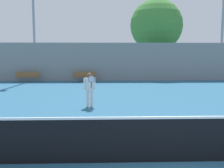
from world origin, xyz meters
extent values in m
plane|color=#285B7A|center=(0.00, 0.00, 0.00)|extent=(100.00, 100.00, 0.00)
cube|color=black|center=(0.00, 0.00, 0.48)|extent=(11.39, 0.03, 0.97)
cube|color=white|center=(0.00, 0.00, 0.99)|extent=(11.39, 0.04, 0.05)
cylinder|color=silver|center=(-2.16, 6.02, 0.38)|extent=(0.14, 0.14, 0.77)
cylinder|color=silver|center=(-1.98, 6.09, 0.38)|extent=(0.14, 0.14, 0.77)
cube|color=white|center=(-2.07, 6.05, 1.03)|extent=(0.39, 0.30, 0.53)
cylinder|color=white|center=(-2.28, 5.98, 1.04)|extent=(0.10, 0.10, 0.51)
cylinder|color=white|center=(-1.86, 6.13, 1.04)|extent=(0.10, 0.10, 0.51)
sphere|color=brown|center=(-2.07, 6.05, 1.42)|extent=(0.19, 0.19, 0.19)
cylinder|color=black|center=(-1.98, 5.79, 1.01)|extent=(0.03, 0.03, 0.22)
torus|color=#28519E|center=(-1.98, 5.79, 1.26)|extent=(0.30, 0.13, 0.31)
cylinder|color=silver|center=(-1.98, 5.79, 1.26)|extent=(0.25, 0.10, 0.27)
cube|color=brown|center=(-3.04, 16.51, 0.42)|extent=(1.96, 0.40, 0.04)
cylinder|color=gray|center=(-3.82, 16.51, 0.20)|extent=(0.06, 0.06, 0.40)
cylinder|color=gray|center=(-2.25, 16.51, 0.20)|extent=(0.06, 0.06, 0.40)
cube|color=brown|center=(-3.04, 16.69, 0.64)|extent=(1.96, 0.04, 0.40)
cube|color=brown|center=(-7.81, 16.51, 0.42)|extent=(1.99, 0.40, 0.04)
cylinder|color=gray|center=(-8.61, 16.51, 0.20)|extent=(0.06, 0.06, 0.40)
cylinder|color=gray|center=(-7.02, 16.51, 0.20)|extent=(0.06, 0.06, 0.40)
cube|color=brown|center=(-7.81, 16.69, 0.64)|extent=(1.99, 0.04, 0.40)
cylinder|color=#939399|center=(-7.55, 18.18, 5.77)|extent=(0.21, 0.21, 11.54)
cylinder|color=#939399|center=(9.34, 18.27, 5.79)|extent=(0.22, 0.22, 11.58)
cube|color=gray|center=(0.00, 17.38, 1.65)|extent=(35.40, 0.06, 3.30)
cylinder|color=brown|center=(3.89, 21.20, 1.54)|extent=(0.46, 0.46, 3.08)
sphere|color=#428438|center=(3.89, 21.20, 5.18)|extent=(5.24, 5.24, 5.24)
camera|label=1|loc=(-1.46, -5.47, 2.36)|focal=42.00mm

